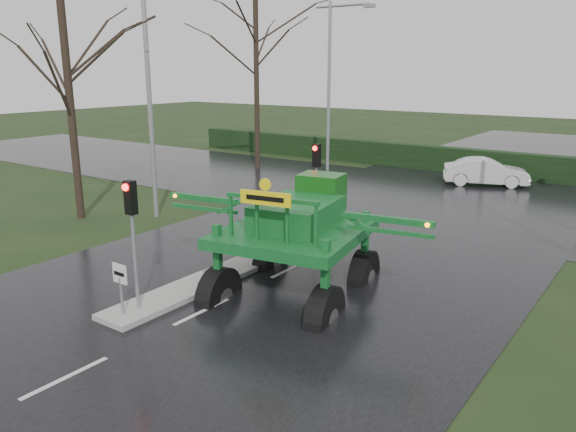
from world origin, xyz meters
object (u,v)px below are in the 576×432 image
Objects in this scene: traffic_signal_near at (132,218)px; traffic_signal_mid at (316,169)px; keep_left_sign at (120,281)px; street_light_left_near at (153,74)px; crop_sprayer at (221,224)px; white_sedan at (485,185)px; street_light_left_far at (334,72)px.

traffic_signal_near is 8.50m from traffic_signal_mid.
street_light_left_near is (-6.89, 7.50, 4.93)m from keep_left_sign.
keep_left_sign is 3.04m from crop_sprayer.
keep_left_sign is 0.38× the size of traffic_signal_near.
crop_sprayer is 19.99m from white_sedan.
crop_sprayer is (0.98, 2.68, 1.04)m from keep_left_sign.
keep_left_sign is at bearing -47.41° from street_light_left_near.
street_light_left_near is at bearing 126.58° from white_sedan.
traffic_signal_near is at bearing 90.00° from keep_left_sign.
street_light_left_far reaches higher than crop_sprayer.
keep_left_sign is 0.17× the size of crop_sprayer.
street_light_left_near reaches higher than traffic_signal_mid.
traffic_signal_near reaches higher than keep_left_sign.
white_sedan is (1.30, 19.84, -2.10)m from crop_sprayer.
keep_left_sign is 0.14× the size of street_light_left_near.
crop_sprayer reaches higher than traffic_signal_mid.
traffic_signal_mid reaches higher than white_sedan.
keep_left_sign is 11.32m from street_light_left_near.
street_light_left_far reaches higher than white_sedan.
crop_sprayer is at bearing 154.24° from white_sedan.
street_light_left_near is 10.02m from crop_sprayer.
keep_left_sign is 0.38× the size of traffic_signal_mid.
street_light_left_near is 1.28× the size of crop_sprayer.
crop_sprayer is (7.87, -18.82, -3.89)m from street_light_left_far.
traffic_signal_mid is (0.00, 8.99, 1.53)m from keep_left_sign.
traffic_signal_mid is at bearing -61.14° from street_light_left_far.
keep_left_sign is 23.11m from street_light_left_far.
street_light_left_far is (-6.89, 21.50, 4.93)m from keep_left_sign.
street_light_left_far is 1.28× the size of crop_sprayer.
street_light_left_near is at bearing -90.00° from street_light_left_far.
street_light_left_near is at bearing 132.59° from keep_left_sign.
traffic_signal_near is 0.45× the size of crop_sprayer.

